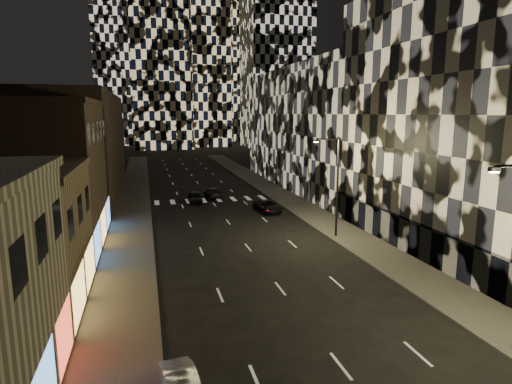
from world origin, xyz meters
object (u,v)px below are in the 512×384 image
streetlight_far (335,180)px  car_dark_oncoming (213,193)px  car_dark_rightlane (267,206)px  car_dark_midlane (195,197)px

streetlight_far → car_dark_oncoming: streetlight_far is taller
car_dark_oncoming → car_dark_rightlane: size_ratio=0.99×
car_dark_oncoming → car_dark_rightlane: (4.82, -10.05, -0.02)m
car_dark_oncoming → car_dark_rightlane: bearing=114.2°
car_dark_midlane → car_dark_rightlane: 10.59m
streetlight_far → car_dark_midlane: streetlight_far is taller
car_dark_rightlane → car_dark_oncoming: bearing=111.8°
streetlight_far → car_dark_midlane: 22.18m
car_dark_midlane → streetlight_far: bearing=-59.7°
car_dark_midlane → car_dark_oncoming: car_dark_midlane is taller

